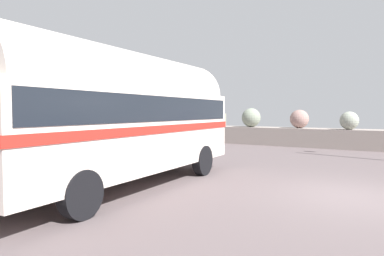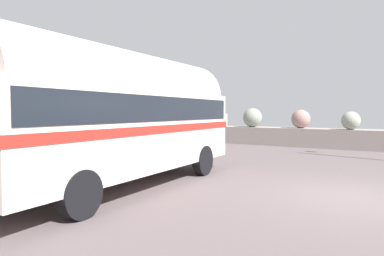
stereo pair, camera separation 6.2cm
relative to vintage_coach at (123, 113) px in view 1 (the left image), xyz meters
name	(u,v)px [view 1 (the left image)]	position (x,y,z in m)	size (l,w,h in m)	color
ground	(355,198)	(5.48, 2.16, -2.04)	(32.00, 26.00, 0.02)	#5D5152
vintage_coach	(123,113)	(0.00, 0.00, 0.00)	(3.09, 8.75, 3.70)	black
second_coach	(6,113)	(-3.98, -0.98, 0.00)	(3.81, 8.86, 3.70)	black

